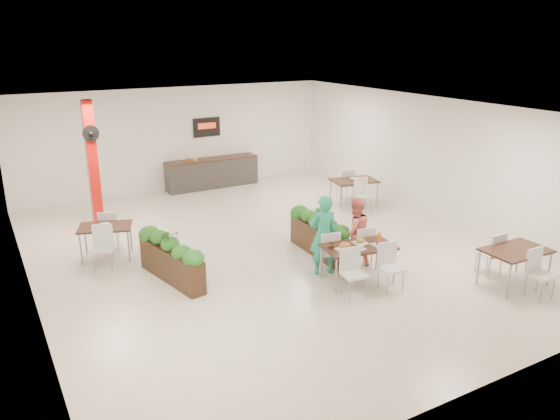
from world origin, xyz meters
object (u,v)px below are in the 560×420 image
object	(u,v)px
diner_woman	(355,232)
side_table_b	(354,184)
red_column	(93,162)
side_table_c	(515,255)
main_table	(358,251)
service_counter	(212,172)
planter_left	(171,256)
planter_right	(318,233)
diner_man	(323,235)
side_table_a	(105,231)

from	to	relation	value
diner_woman	side_table_b	xyz separation A→B (m)	(2.64, 3.51, -0.12)
red_column	side_table_c	world-z (taller)	red_column
main_table	side_table_b	world-z (taller)	same
service_counter	planter_left	xyz separation A→B (m)	(-3.47, -6.14, 0.04)
planter_right	planter_left	bearing A→B (deg)	174.64
diner_woman	side_table_b	bearing A→B (deg)	-117.84
diner_man	diner_woman	size ratio (longest dim) A/B	1.11
planter_right	side_table_a	bearing A→B (deg)	153.00
side_table_c	planter_left	bearing A→B (deg)	149.69
red_column	planter_right	xyz separation A→B (m)	(3.83, -4.58, -1.13)
main_table	side_table_c	size ratio (longest dim) A/B	1.10
service_counter	diner_woman	xyz separation A→B (m)	(0.15, -7.35, 0.26)
service_counter	diner_man	xyz separation A→B (m)	(-0.65, -7.35, 0.35)
diner_woman	side_table_c	xyz separation A→B (m)	(2.14, -2.32, -0.13)
side_table_b	diner_woman	bearing A→B (deg)	-115.67
main_table	planter_right	world-z (taller)	planter_right
diner_man	side_table_a	bearing A→B (deg)	-30.31
service_counter	planter_left	world-z (taller)	service_counter
side_table_a	planter_right	bearing A→B (deg)	-7.65
red_column	side_table_c	size ratio (longest dim) A/B	1.97
service_counter	planter_right	world-z (taller)	service_counter
planter_left	side_table_b	xyz separation A→B (m)	(6.26, 2.30, 0.11)
service_counter	planter_left	bearing A→B (deg)	-119.51
diner_woman	planter_right	bearing A→B (deg)	-61.56
main_table	red_column	bearing A→B (deg)	121.33
red_column	side_table_a	distance (m)	2.69
red_column	side_table_b	distance (m)	7.13
planter_left	planter_right	bearing A→B (deg)	-5.36
main_table	side_table_b	distance (m)	5.16
side_table_c	main_table	bearing A→B (deg)	148.02
main_table	diner_woman	xyz separation A→B (m)	(0.41, 0.65, 0.12)
service_counter	diner_woman	world-z (taller)	service_counter
diner_man	planter_left	world-z (taller)	diner_man
planter_right	side_table_c	world-z (taller)	planter_right
service_counter	side_table_b	xyz separation A→B (m)	(2.78, -3.83, 0.14)
diner_woman	side_table_b	distance (m)	4.39
side_table_a	side_table_b	size ratio (longest dim) A/B	1.00
main_table	diner_man	xyz separation A→B (m)	(-0.39, 0.65, 0.20)
service_counter	planter_right	bearing A→B (deg)	-91.51
red_column	main_table	size ratio (longest dim) A/B	1.79
main_table	side_table_a	xyz separation A→B (m)	(-4.07, 3.67, -0.01)
side_table_a	red_column	bearing A→B (deg)	101.64
service_counter	planter_right	xyz separation A→B (m)	(-0.17, -6.45, 0.02)
service_counter	red_column	bearing A→B (deg)	-155.00
planter_left	side_table_c	xyz separation A→B (m)	(5.76, -3.53, 0.10)
diner_man	service_counter	bearing A→B (deg)	-86.02
red_column	planter_right	distance (m)	6.08
side_table_a	side_table_c	bearing A→B (deg)	-19.53
planter_right	side_table_a	size ratio (longest dim) A/B	1.24
diner_man	side_table_a	xyz separation A→B (m)	(-3.68, 3.02, -0.22)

